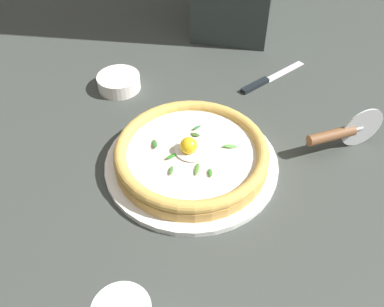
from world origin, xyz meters
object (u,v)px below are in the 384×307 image
Objects in this scene: side_bowl at (119,82)px; table_knife at (264,81)px; pizza_cutter at (342,133)px; pizza at (192,154)px.

table_knife is (0.08, -0.34, -0.01)m from side_bowl.
table_knife is (0.21, 0.15, -0.04)m from pizza_cutter.
pizza_cutter is at bearing -144.09° from table_knife.
pizza is at bearing 107.76° from pizza_cutter.
side_bowl reaches higher than table_knife.
pizza_cutter is (0.09, -0.28, 0.01)m from pizza.
pizza reaches higher than table_knife.
pizza is at bearing -136.82° from side_bowl.
table_knife is at bearing -23.16° from pizza.
pizza_cutter reaches higher than pizza.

